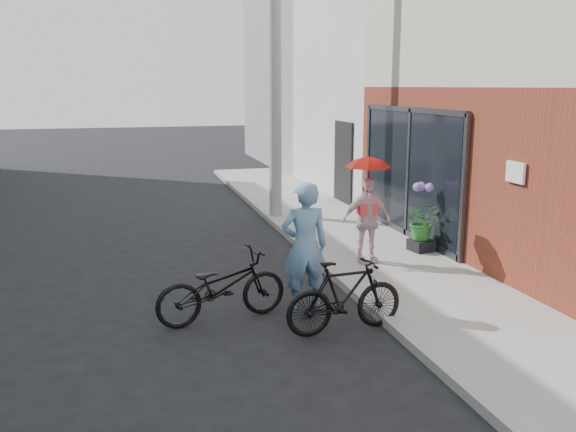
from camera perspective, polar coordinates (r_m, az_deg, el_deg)
name	(u,v)px	position (r m, az deg, el deg)	size (l,w,h in m)	color
ground	(306,320)	(8.14, 1.72, -9.71)	(80.00, 80.00, 0.00)	black
sidewalk	(389,262)	(10.61, 9.46, -4.29)	(2.20, 24.00, 0.12)	#969690
curb	(325,267)	(10.19, 3.50, -4.83)	(0.12, 24.00, 0.12)	#9E9E99
plaster_building	(454,69)	(18.77, 15.25, 13.13)	(8.00, 6.00, 7.00)	silver
east_building_far	(362,74)	(25.07, 6.97, 13.09)	(8.00, 8.00, 7.00)	gray
utility_pole	(275,63)	(13.65, -1.22, 14.09)	(0.28, 0.28, 7.00)	#9E9E99
officer	(305,246)	(8.26, 1.57, -2.86)	(0.65, 0.43, 1.79)	#6D97C2
bike_left	(222,287)	(8.02, -6.22, -6.59)	(0.62, 1.77, 0.93)	black
bike_right	(345,296)	(7.65, 5.35, -7.49)	(0.44, 1.55, 0.93)	black
kimono_woman	(367,220)	(10.20, 7.36, -0.39)	(0.84, 0.35, 1.43)	silver
parasol	(368,159)	(10.03, 7.52, 5.33)	(0.70, 0.70, 0.62)	red
planter	(421,245)	(11.20, 12.36, -2.68)	(0.38, 0.38, 0.20)	black
potted_plant	(422,221)	(11.10, 12.46, -0.48)	(0.61, 0.53, 0.68)	#2B6D2B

